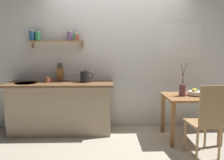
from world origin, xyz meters
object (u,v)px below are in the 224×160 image
Objects in this scene: fruit_bowl at (195,93)px; dining_chair_near at (206,119)px; dining_table at (190,104)px; coffee_mug_by_sink at (48,80)px; twig_vase at (182,90)px; electric_kettle at (85,77)px; knife_block at (60,74)px.

dining_chair_near is at bearing -99.59° from fruit_bowl.
dining_table is 2.43m from coffee_mug_by_sink.
twig_vase is 2.06× the size of electric_kettle.
fruit_bowl is 1.86m from electric_kettle.
fruit_bowl is at bearing 8.50° from twig_vase.
knife_block is 2.48× the size of coffee_mug_by_sink.
fruit_bowl is 0.75× the size of knife_block.
dining_chair_near is 0.70m from twig_vase.
fruit_bowl is 0.46× the size of twig_vase.
knife_block is at bearing 162.36° from electric_kettle.
coffee_mug_by_sink is at bearing 179.85° from electric_kettle.
knife_block is at bearing 166.89° from dining_table.
twig_vase reaches higher than knife_block.
coffee_mug_by_sink is (-0.18, -0.14, -0.09)m from knife_block.
electric_kettle is 0.48m from knife_block.
dining_chair_near is at bearing -28.05° from knife_block.
dining_chair_near is 1.89× the size of twig_vase.
coffee_mug_by_sink is (-0.64, 0.00, -0.05)m from electric_kettle.
fruit_bowl is 2.49m from coffee_mug_by_sink.
dining_table is 0.20m from fruit_bowl.
twig_vase reaches higher than dining_chair_near.
knife_block is (-0.46, 0.15, 0.03)m from electric_kettle.
dining_chair_near reaches higher than coffee_mug_by_sink.
knife_block is (-2.16, 1.15, 0.48)m from dining_chair_near.
knife_block reaches higher than coffee_mug_by_sink.
knife_block reaches higher than dining_table.
twig_vase reaches higher than fruit_bowl.
electric_kettle is 0.64m from coffee_mug_by_sink.
dining_table is 6.29× the size of coffee_mug_by_sink.
fruit_bowl is (0.08, 0.02, 0.18)m from dining_table.
electric_kettle is (-1.74, 0.36, 0.41)m from dining_table.
dining_table is 2.53× the size of knife_block.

